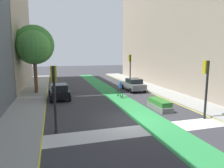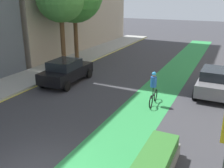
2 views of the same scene
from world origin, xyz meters
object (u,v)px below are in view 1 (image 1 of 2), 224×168
at_px(traffic_signal_near_right, 206,78).
at_px(car_grey_right_far, 133,85).
at_px(car_black_left_far, 59,91).
at_px(street_tree_near, 34,47).
at_px(cyclist_in_lane, 120,89).
at_px(traffic_signal_far_right, 130,65).
at_px(median_planter, 159,105).
at_px(traffic_signal_near_left, 54,86).
at_px(street_tree_far, 34,45).

height_order(traffic_signal_near_right, car_grey_right_far, traffic_signal_near_right).
bearing_deg(car_black_left_far, street_tree_near, 127.38).
bearing_deg(cyclist_in_lane, traffic_signal_far_right, 60.14).
relative_size(car_grey_right_far, car_black_left_far, 0.99).
height_order(traffic_signal_far_right, car_black_left_far, traffic_signal_far_right).
relative_size(street_tree_near, median_planter, 2.55).
bearing_deg(traffic_signal_far_right, street_tree_near, -172.84).
bearing_deg(car_black_left_far, traffic_signal_far_right, 26.28).
distance_m(car_black_left_far, street_tree_near, 6.20).
relative_size(traffic_signal_near_left, cyclist_in_lane, 2.20).
xyz_separation_m(car_grey_right_far, cyclist_in_lane, (-2.83, -3.12, 0.17)).
bearing_deg(median_planter, street_tree_far, 131.85).
height_order(traffic_signal_near_right, traffic_signal_far_right, traffic_signal_far_right).
bearing_deg(traffic_signal_far_right, median_planter, -98.53).
distance_m(car_grey_right_far, street_tree_near, 12.65).
distance_m(car_black_left_far, cyclist_in_lane, 6.46).
bearing_deg(street_tree_far, traffic_signal_near_right, -49.83).
height_order(traffic_signal_near_right, car_black_left_far, traffic_signal_near_right).
bearing_deg(street_tree_far, cyclist_in_lane, -36.04).
xyz_separation_m(traffic_signal_near_right, street_tree_near, (-12.55, 12.92, 2.41)).
bearing_deg(street_tree_near, car_black_left_far, -52.62).
xyz_separation_m(traffic_signal_near_right, car_grey_right_far, (-0.85, 11.58, -2.20)).
distance_m(traffic_signal_near_right, street_tree_near, 18.18).
bearing_deg(car_black_left_far, cyclist_in_lane, -10.45).
distance_m(traffic_signal_far_right, street_tree_near, 12.62).
xyz_separation_m(traffic_signal_near_left, car_black_left_far, (0.52, 9.33, -2.06)).
bearing_deg(traffic_signal_near_left, car_grey_right_far, 49.30).
xyz_separation_m(traffic_signal_near_right, median_planter, (-1.95, 3.03, -2.60)).
relative_size(traffic_signal_near_right, street_tree_far, 0.53).
height_order(traffic_signal_far_right, car_grey_right_far, traffic_signal_far_right).
distance_m(traffic_signal_far_right, cyclist_in_lane, 7.27).
bearing_deg(cyclist_in_lane, car_grey_right_far, 47.80).
height_order(traffic_signal_far_right, street_tree_near, street_tree_near).
bearing_deg(traffic_signal_near_right, cyclist_in_lane, 113.53).
height_order(traffic_signal_near_left, traffic_signal_far_right, traffic_signal_far_right).
xyz_separation_m(traffic_signal_near_right, traffic_signal_near_left, (-10.56, 0.30, -0.14)).
xyz_separation_m(traffic_signal_far_right, median_planter, (-1.72, -11.44, -2.75)).
height_order(car_grey_right_far, street_tree_near, street_tree_near).
relative_size(cyclist_in_lane, street_tree_near, 0.26).
relative_size(traffic_signal_near_left, car_black_left_far, 0.95).
xyz_separation_m(traffic_signal_near_right, cyclist_in_lane, (-3.68, 8.46, -2.03)).
relative_size(car_grey_right_far, median_planter, 1.50).
bearing_deg(traffic_signal_near_right, traffic_signal_far_right, 90.92).
distance_m(traffic_signal_far_right, car_grey_right_far, 3.77).
relative_size(street_tree_near, street_tree_far, 0.90).
bearing_deg(traffic_signal_near_right, car_grey_right_far, 94.20).
xyz_separation_m(cyclist_in_lane, median_planter, (1.74, -5.43, -0.57)).
xyz_separation_m(traffic_signal_near_left, street_tree_far, (-2.10, 14.68, 2.87)).
distance_m(car_black_left_far, median_planter, 10.44).
bearing_deg(car_grey_right_far, street_tree_far, 163.92).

